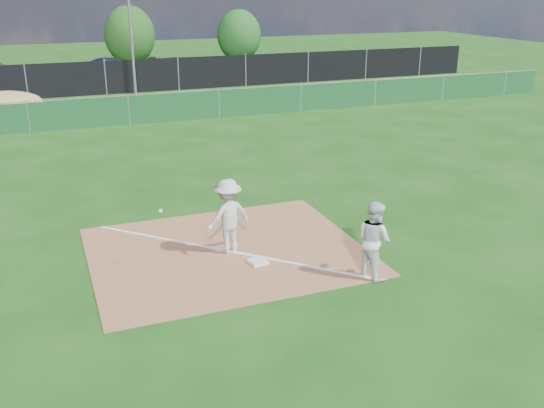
{
  "coord_description": "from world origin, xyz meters",
  "views": [
    {
      "loc": [
        -3.57,
        -11.02,
        5.72
      ],
      "look_at": [
        1.1,
        1.0,
        1.0
      ],
      "focal_mm": 40.0,
      "sensor_mm": 36.0,
      "label": 1
    }
  ],
  "objects": [
    {
      "name": "tree_mid",
      "position": [
        3.15,
        34.42,
        2.19
      ],
      "size": [
        3.59,
        3.59,
        4.26
      ],
      "color": "#382316",
      "rests_on": "ground"
    },
    {
      "name": "dirt_mound",
      "position": [
        -5.0,
        18.5,
        0.58
      ],
      "size": [
        3.38,
        2.6,
        1.17
      ],
      "primitive_type": "ellipsoid",
      "color": "#9D834C",
      "rests_on": "ground"
    },
    {
      "name": "ground",
      "position": [
        0.0,
        10.0,
        0.0
      ],
      "size": [
        90.0,
        90.0,
        0.0
      ],
      "primitive_type": "plane",
      "color": "#15460F",
      "rests_on": "ground"
    },
    {
      "name": "car_right",
      "position": [
        5.3,
        26.57,
        0.69
      ],
      "size": [
        5.07,
        3.59,
        1.36
      ],
      "primitive_type": "imported",
      "rotation": [
        0.0,
        0.0,
        1.17
      ],
      "color": "black",
      "rests_on": "parking_lot"
    },
    {
      "name": "foul_line",
      "position": [
        0.0,
        1.0,
        0.03
      ],
      "size": [
        5.01,
        5.01,
        0.01
      ],
      "primitive_type": "cube",
      "rotation": [
        0.0,
        0.0,
        0.79
      ],
      "color": "white",
      "rests_on": "infield_dirt"
    },
    {
      "name": "tree_right",
      "position": [
        11.15,
        33.7,
        2.01
      ],
      "size": [
        3.29,
        3.29,
        3.91
      ],
      "color": "#382316",
      "rests_on": "ground"
    },
    {
      "name": "runner",
      "position": [
        2.46,
        -1.23,
        0.82
      ],
      "size": [
        0.78,
        0.91,
        1.63
      ],
      "primitive_type": "imported",
      "rotation": [
        0.0,
        0.0,
        1.79
      ],
      "color": "silver",
      "rests_on": "ground"
    },
    {
      "name": "parking_lot",
      "position": [
        0.0,
        28.0,
        0.01
      ],
      "size": [
        46.0,
        9.0,
        0.01
      ],
      "primitive_type": "cube",
      "color": "black",
      "rests_on": "ground"
    },
    {
      "name": "car_mid",
      "position": [
        0.98,
        27.66,
        0.69
      ],
      "size": [
        4.38,
        2.52,
        1.36
      ],
      "primitive_type": "imported",
      "rotation": [
        0.0,
        0.0,
        1.29
      ],
      "color": "#111433",
      "rests_on": "parking_lot"
    },
    {
      "name": "black_fence",
      "position": [
        0.0,
        23.0,
        0.9
      ],
      "size": [
        46.0,
        0.04,
        1.8
      ],
      "primitive_type": "cube",
      "color": "black",
      "rests_on": "ground"
    },
    {
      "name": "first_base",
      "position": [
        0.43,
        0.14,
        0.06
      ],
      "size": [
        0.42,
        0.42,
        0.07
      ],
      "primitive_type": "cube",
      "rotation": [
        0.0,
        0.0,
        0.19
      ],
      "color": "silver",
      "rests_on": "infield_dirt"
    },
    {
      "name": "infield_dirt",
      "position": [
        0.0,
        1.0,
        0.01
      ],
      "size": [
        6.0,
        5.0,
        0.02
      ],
      "primitive_type": "cube",
      "color": "#945C3B",
      "rests_on": "ground"
    },
    {
      "name": "light_pole",
      "position": [
        1.5,
        22.7,
        4.0
      ],
      "size": [
        0.16,
        0.16,
        8.0
      ],
      "primitive_type": "cylinder",
      "color": "slate",
      "rests_on": "ground"
    },
    {
      "name": "green_fence",
      "position": [
        0.0,
        15.0,
        0.6
      ],
      "size": [
        44.0,
        0.05,
        1.2
      ],
      "primitive_type": "cube",
      "color": "#103D1C",
      "rests_on": "ground"
    },
    {
      "name": "play_at_first",
      "position": [
        0.04,
        0.96,
        0.87
      ],
      "size": [
        2.2,
        0.89,
        1.7
      ],
      "color": "silver",
      "rests_on": "infield_dirt"
    }
  ]
}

